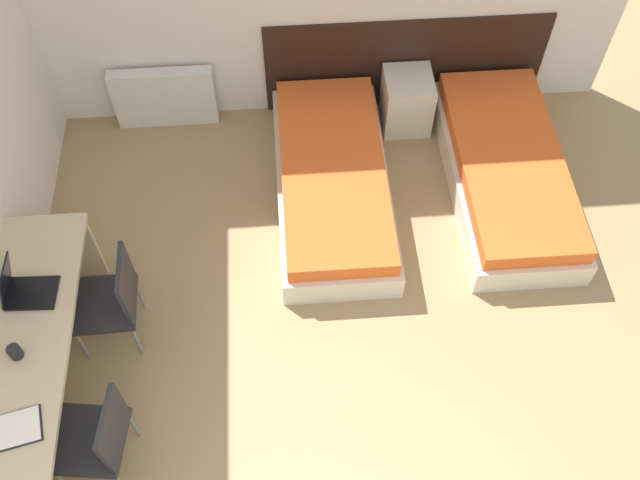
% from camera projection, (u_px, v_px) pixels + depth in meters
% --- Properties ---
extents(headboard_panel, '(2.41, 0.03, 0.91)m').
position_uv_depth(headboard_panel, '(405.00, 64.00, 6.12)').
color(headboard_panel, black).
rests_on(headboard_panel, ground_plane).
extents(bed_near_window, '(0.89, 2.01, 0.39)m').
position_uv_depth(bed_near_window, '(333.00, 181.00, 5.72)').
color(bed_near_window, beige).
rests_on(bed_near_window, ground_plane).
extents(bed_near_door, '(0.89, 2.01, 0.39)m').
position_uv_depth(bed_near_door, '(506.00, 171.00, 5.78)').
color(bed_near_door, beige).
rests_on(bed_near_door, ground_plane).
extents(nightstand, '(0.41, 0.43, 0.51)m').
position_uv_depth(nightstand, '(407.00, 101.00, 6.15)').
color(nightstand, beige).
rests_on(nightstand, ground_plane).
extents(radiator, '(0.87, 0.12, 0.58)m').
position_uv_depth(radiator, '(165.00, 97.00, 6.12)').
color(radiator, silver).
rests_on(radiator, ground_plane).
extents(desk, '(0.56, 2.01, 0.75)m').
position_uv_depth(desk, '(31.00, 361.00, 4.42)').
color(desk, '#C6B28E').
rests_on(desk, ground_plane).
extents(chair_near_laptop, '(0.44, 0.44, 0.86)m').
position_uv_depth(chair_near_laptop, '(112.00, 298.00, 4.79)').
color(chair_near_laptop, '#232328').
rests_on(chair_near_laptop, ground_plane).
extents(chair_near_notebook, '(0.49, 0.49, 0.86)m').
position_uv_depth(chair_near_notebook, '(97.00, 437.00, 4.25)').
color(chair_near_notebook, '#232328').
rests_on(chair_near_notebook, ground_plane).
extents(laptop, '(0.32, 0.25, 0.32)m').
position_uv_depth(laptop, '(23.00, 289.00, 4.44)').
color(laptop, black).
rests_on(laptop, desk).
extents(open_notebook, '(0.38, 0.29, 0.02)m').
position_uv_depth(open_notebook, '(11.00, 430.00, 3.99)').
color(open_notebook, black).
rests_on(open_notebook, desk).
extents(mug, '(0.08, 0.08, 0.09)m').
position_uv_depth(mug, '(15.00, 352.00, 4.22)').
color(mug, black).
rests_on(mug, desk).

